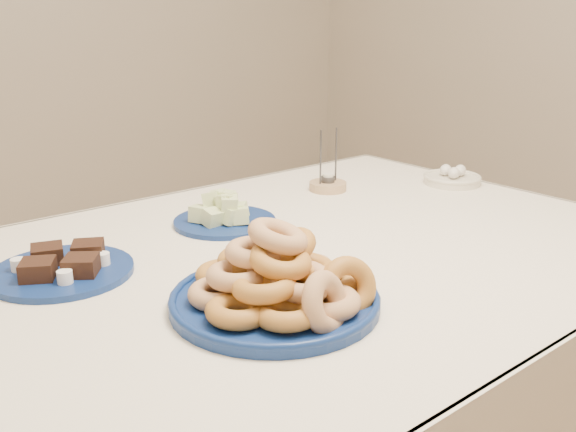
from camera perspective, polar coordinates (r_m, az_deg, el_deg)
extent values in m
cylinder|color=brown|center=(2.16, 6.71, -5.96)|extent=(0.06, 0.06, 0.72)
cube|color=white|center=(1.30, -1.41, -4.09)|extent=(1.70, 1.10, 0.02)
cube|color=white|center=(1.79, -12.41, -2.81)|extent=(1.70, 0.01, 0.28)
cube|color=white|center=(1.96, 18.53, -1.49)|extent=(0.01, 1.10, 0.28)
cylinder|color=navy|center=(1.09, -1.19, -7.62)|extent=(0.40, 0.40, 0.02)
torus|color=navy|center=(1.08, -1.20, -7.18)|extent=(0.41, 0.41, 0.01)
torus|color=#B4774B|center=(1.15, 1.56, -4.70)|extent=(0.15, 0.15, 0.04)
torus|color=#975D22|center=(1.17, -2.17, -4.43)|extent=(0.13, 0.12, 0.04)
torus|color=#975D22|center=(1.13, -5.67, -5.20)|extent=(0.14, 0.14, 0.03)
torus|color=#B4774B|center=(1.06, -6.17, -6.82)|extent=(0.12, 0.12, 0.03)
torus|color=#975D22|center=(1.00, -4.48, -8.41)|extent=(0.11, 0.11, 0.04)
torus|color=#975D22|center=(0.99, -0.07, -8.71)|extent=(0.14, 0.14, 0.04)
torus|color=#B4774B|center=(1.03, 3.65, -7.68)|extent=(0.11, 0.11, 0.04)
torus|color=#975D22|center=(1.10, 3.78, -5.96)|extent=(0.13, 0.13, 0.04)
torus|color=#B4774B|center=(1.12, -0.44, -3.68)|extent=(0.12, 0.12, 0.06)
torus|color=#975D22|center=(1.11, -3.69, -4.00)|extent=(0.12, 0.13, 0.04)
torus|color=#B4774B|center=(1.05, -4.55, -5.29)|extent=(0.15, 0.15, 0.04)
torus|color=#975D22|center=(1.00, -2.14, -6.37)|extent=(0.12, 0.13, 0.04)
torus|color=#B4774B|center=(1.03, 1.24, -5.78)|extent=(0.13, 0.13, 0.05)
torus|color=#975D22|center=(1.08, 1.86, -4.53)|extent=(0.14, 0.13, 0.06)
torus|color=#975D22|center=(1.07, -0.08, -2.90)|extent=(0.13, 0.13, 0.07)
torus|color=#B4774B|center=(1.06, -2.91, -3.23)|extent=(0.14, 0.14, 0.04)
torus|color=#975D22|center=(1.02, -0.68, -3.97)|extent=(0.13, 0.13, 0.05)
torus|color=#B4774B|center=(1.04, -0.88, -1.80)|extent=(0.15, 0.15, 0.06)
torus|color=#B4774B|center=(0.99, 3.30, -7.74)|extent=(0.12, 0.09, 0.11)
torus|color=#975D22|center=(1.05, 5.31, -6.32)|extent=(0.12, 0.09, 0.11)
cylinder|color=navy|center=(1.50, -5.63, -0.51)|extent=(0.29, 0.29, 0.01)
cube|color=#C4DB8A|center=(1.47, -5.45, 1.16)|extent=(0.05, 0.05, 0.04)
cube|color=#C4DB8A|center=(1.45, -6.76, -0.15)|extent=(0.04, 0.05, 0.05)
cube|color=#C4DB8A|center=(1.50, -4.36, 0.42)|extent=(0.06, 0.05, 0.04)
cube|color=#C4DB8A|center=(1.47, -5.55, 1.20)|extent=(0.05, 0.05, 0.04)
cube|color=#C4DB8A|center=(1.49, -5.49, 1.43)|extent=(0.04, 0.04, 0.04)
cube|color=#C4DB8A|center=(1.50, -5.47, 1.52)|extent=(0.05, 0.06, 0.04)
cube|color=#C4DB8A|center=(1.49, -7.92, 0.20)|extent=(0.05, 0.05, 0.04)
cube|color=#C4DB8A|center=(1.46, -4.22, 0.03)|extent=(0.05, 0.05, 0.04)
cube|color=#C4DB8A|center=(1.46, -5.20, -0.01)|extent=(0.05, 0.04, 0.05)
cube|color=#C4DB8A|center=(1.51, -6.22, 1.55)|extent=(0.06, 0.05, 0.04)
cube|color=#C4DB8A|center=(1.50, -6.85, 1.42)|extent=(0.05, 0.06, 0.05)
cube|color=#C4DB8A|center=(1.46, -5.24, 1.05)|extent=(0.05, 0.05, 0.04)
cube|color=#C4DB8A|center=(1.50, -5.72, 1.53)|extent=(0.06, 0.05, 0.05)
cube|color=#C4DB8A|center=(1.54, -5.27, 0.89)|extent=(0.04, 0.04, 0.05)
cylinder|color=navy|center=(1.29, -19.43, -4.68)|extent=(0.33, 0.33, 0.01)
cube|color=black|center=(1.25, -21.35, -4.45)|extent=(0.08, 0.08, 0.03)
cube|color=black|center=(1.24, -17.91, -4.20)|extent=(0.08, 0.08, 0.03)
cube|color=black|center=(1.32, -20.60, -3.19)|extent=(0.07, 0.07, 0.03)
cube|color=black|center=(1.31, -17.35, -2.94)|extent=(0.08, 0.08, 0.03)
cylinder|color=white|center=(1.30, -22.84, -4.01)|extent=(0.03, 0.03, 0.02)
cylinder|color=white|center=(1.21, -19.22, -5.14)|extent=(0.03, 0.03, 0.02)
cylinder|color=white|center=(1.27, -16.16, -3.67)|extent=(0.03, 0.03, 0.02)
cylinder|color=tan|center=(1.78, 3.56, 2.66)|extent=(0.11, 0.11, 0.02)
cylinder|color=#414146|center=(1.78, 3.57, 3.28)|extent=(0.04, 0.04, 0.02)
cylinder|color=white|center=(1.77, 3.58, 3.65)|extent=(0.03, 0.03, 0.01)
cylinder|color=#414146|center=(1.74, 2.92, 5.23)|extent=(0.01, 0.01, 0.15)
cylinder|color=#414146|center=(1.78, 4.29, 5.50)|extent=(0.01, 0.01, 0.15)
cylinder|color=beige|center=(1.91, 14.37, 3.10)|extent=(0.21, 0.21, 0.02)
torus|color=beige|center=(1.90, 14.39, 3.40)|extent=(0.22, 0.22, 0.01)
ellipsoid|color=white|center=(1.88, 14.54, 3.73)|extent=(0.05, 0.05, 0.03)
ellipsoid|color=white|center=(1.91, 15.05, 3.94)|extent=(0.05, 0.05, 0.03)
ellipsoid|color=white|center=(1.91, 13.83, 4.01)|extent=(0.05, 0.05, 0.03)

